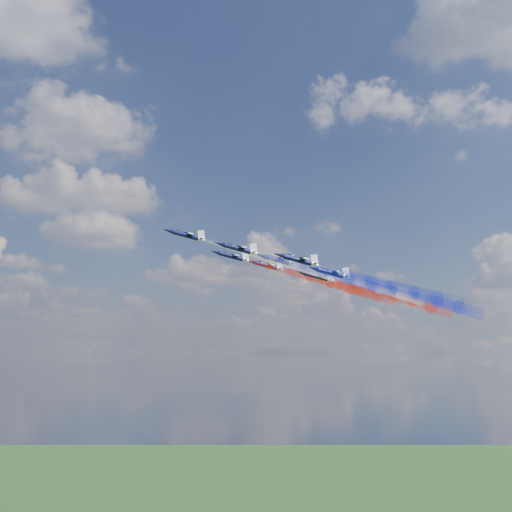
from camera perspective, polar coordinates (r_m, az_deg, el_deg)
name	(u,v)px	position (r m, az deg, el deg)	size (l,w,h in m)	color
jet_lead	(186,235)	(159.21, -6.28, 1.86)	(8.72, 10.90, 2.91)	black
trail_lead	(272,258)	(161.29, 1.41, -0.21)	(3.63, 35.06, 3.63)	white
jet_inner_left	(237,248)	(150.59, -1.66, 0.67)	(8.72, 10.90, 2.91)	black
trail_inner_left	(327,273)	(154.57, 6.32, -1.47)	(3.63, 35.06, 3.63)	#1B29E6
jet_inner_right	(231,256)	(170.97, -2.21, -0.03)	(8.72, 10.90, 2.91)	black
trail_inner_right	(310,277)	(174.64, 4.86, -1.91)	(3.63, 35.06, 3.63)	red
jet_outer_left	(298,260)	(143.23, 3.75, -0.35)	(8.72, 10.90, 2.91)	black
trail_outer_left	(390,285)	(149.34, 11.89, -2.54)	(3.63, 35.06, 3.63)	#1B29E6
jet_center_third	(277,260)	(161.34, 1.87, -0.35)	(8.72, 10.90, 2.91)	black
trail_center_third	(359,282)	(166.59, 9.21, -2.31)	(3.63, 35.06, 3.63)	white
jet_outer_right	(267,266)	(181.74, 0.95, -0.86)	(8.72, 10.90, 2.91)	black
trail_outer_right	(340,285)	(186.55, 7.52, -2.61)	(3.63, 35.06, 3.63)	red
jet_rear_left	(330,273)	(154.38, 6.65, -1.51)	(8.72, 10.90, 2.91)	black
trail_rear_left	(416,296)	(161.51, 14.09, -3.48)	(3.63, 35.06, 3.63)	#1B29E6
jet_rear_right	(316,276)	(174.11, 5.41, -1.82)	(8.72, 10.90, 2.91)	black
trail_rear_right	(393,297)	(180.67, 12.10, -3.58)	(3.63, 35.06, 3.63)	red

